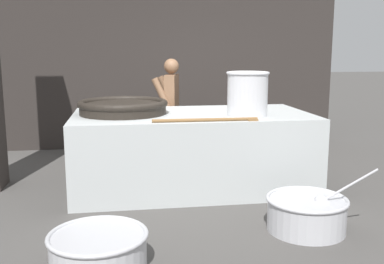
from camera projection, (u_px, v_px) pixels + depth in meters
The scene contains 9 objects.
ground_plane at pixel (192, 186), 6.04m from camera, with size 60.00×60.00×0.00m, color #474442.
back_wall at pixel (169, 42), 8.37m from camera, with size 6.36×0.24×3.91m, color #2D2826.
hearth_platform at pixel (192, 150), 5.95m from camera, with size 3.07×1.60×0.99m.
giant_wok_near at pixel (123, 107), 5.80m from camera, with size 1.16×1.16×0.18m.
stock_pot at pixel (247, 93), 5.61m from camera, with size 0.54×0.54×0.55m.
stirring_paddle at pixel (211, 120), 5.19m from camera, with size 1.24×0.10×0.04m.
cook at pixel (171, 108), 7.05m from camera, with size 0.48×0.67×1.68m.
prep_bowl_vegetables at pixel (307, 212), 4.54m from camera, with size 1.04×0.82×0.68m.
prep_bowl_meat at pixel (98, 249), 3.74m from camera, with size 0.84×0.84×0.32m.
Camera 1 is at (-0.89, -5.74, 1.81)m, focal length 42.00 mm.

